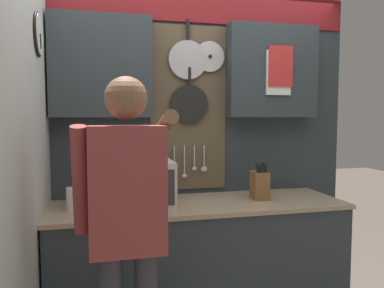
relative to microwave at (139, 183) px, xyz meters
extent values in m
cube|color=#2D383D|center=(0.43, 0.00, -0.64)|extent=(2.06, 0.64, 0.91)
cube|color=tan|center=(0.43, 0.00, -0.17)|extent=(2.09, 0.67, 0.03)
cube|color=#2D383D|center=(0.43, 0.34, 0.17)|extent=(2.66, 0.04, 2.53)
cube|color=maroon|center=(0.43, 0.31, 1.31)|extent=(2.62, 0.02, 0.25)
cube|color=#2D383D|center=(-0.24, 0.24, 0.82)|extent=(0.72, 0.16, 0.73)
cube|color=#2D383D|center=(1.09, 0.24, 0.82)|extent=(0.74, 0.16, 0.73)
cube|color=brown|center=(0.42, 0.31, 0.52)|extent=(0.60, 0.01, 1.28)
cylinder|color=#B7B7BC|center=(0.41, 0.28, 0.90)|extent=(0.30, 0.02, 0.30)
cube|color=black|center=(0.41, 0.28, 1.12)|extent=(0.02, 0.02, 0.15)
cylinder|color=black|center=(0.42, 0.28, 0.56)|extent=(0.30, 0.02, 0.30)
cube|color=black|center=(0.42, 0.28, 0.77)|extent=(0.02, 0.02, 0.13)
cylinder|color=silver|center=(0.59, 0.28, 0.93)|extent=(0.24, 0.01, 0.24)
sphere|color=black|center=(0.59, 0.27, 0.93)|extent=(0.03, 0.03, 0.03)
cylinder|color=silver|center=(0.30, 0.28, 0.13)|extent=(0.01, 0.01, 0.20)
ellipsoid|color=silver|center=(0.30, 0.28, 0.02)|extent=(0.05, 0.01, 0.04)
cylinder|color=silver|center=(0.38, 0.28, 0.12)|extent=(0.01, 0.01, 0.23)
ellipsoid|color=silver|center=(0.38, 0.28, -0.01)|extent=(0.04, 0.01, 0.03)
cylinder|color=silver|center=(0.46, 0.28, 0.15)|extent=(0.01, 0.01, 0.17)
ellipsoid|color=silver|center=(0.46, 0.28, 0.05)|extent=(0.04, 0.01, 0.03)
cylinder|color=silver|center=(0.54, 0.28, 0.15)|extent=(0.01, 0.01, 0.18)
ellipsoid|color=silver|center=(0.54, 0.28, 0.04)|extent=(0.05, 0.01, 0.05)
cube|color=white|center=(1.11, 0.15, 0.80)|extent=(0.21, 0.02, 0.35)
cube|color=red|center=(1.12, 0.14, 0.85)|extent=(0.20, 0.02, 0.31)
cube|color=silver|center=(-0.63, -0.38, 0.17)|extent=(0.04, 1.60, 2.53)
cylinder|color=white|center=(-0.60, -0.12, 0.95)|extent=(0.02, 0.25, 0.25)
torus|color=black|center=(-0.61, -0.12, 0.95)|extent=(0.02, 0.27, 0.27)
cube|color=black|center=(-0.59, -0.13, 0.91)|extent=(0.01, 0.03, 0.09)
cube|color=silver|center=(0.00, 0.00, 0.00)|extent=(0.46, 0.38, 0.31)
cube|color=black|center=(-0.05, -0.19, 0.00)|extent=(0.26, 0.01, 0.19)
cube|color=#333338|center=(0.16, -0.19, 0.00)|extent=(0.10, 0.01, 0.23)
cube|color=brown|center=(0.90, 0.00, -0.05)|extent=(0.12, 0.16, 0.21)
cylinder|color=black|center=(0.86, -0.03, 0.08)|extent=(0.02, 0.03, 0.07)
cylinder|color=black|center=(0.88, -0.03, 0.07)|extent=(0.02, 0.02, 0.05)
cylinder|color=black|center=(0.90, -0.03, 0.09)|extent=(0.02, 0.03, 0.08)
cylinder|color=black|center=(0.91, -0.03, 0.08)|extent=(0.02, 0.03, 0.07)
cylinder|color=black|center=(0.93, -0.03, 0.08)|extent=(0.02, 0.03, 0.06)
cylinder|color=white|center=(-0.42, 0.00, -0.08)|extent=(0.12, 0.12, 0.15)
cylinder|color=silver|center=(-0.42, 0.00, 0.05)|extent=(0.03, 0.04, 0.30)
cylinder|color=tan|center=(-0.42, -0.01, 0.00)|extent=(0.03, 0.05, 0.19)
cylinder|color=silver|center=(-0.41, 0.03, 0.04)|extent=(0.04, 0.03, 0.27)
cylinder|color=tan|center=(-0.40, 0.01, 0.01)|extent=(0.05, 0.05, 0.21)
cylinder|color=tan|center=(-0.39, 0.01, 0.01)|extent=(0.04, 0.02, 0.21)
cylinder|color=silver|center=(-0.42, -0.01, 0.00)|extent=(0.05, 0.02, 0.20)
cylinder|color=black|center=(-0.42, -0.02, 0.05)|extent=(0.02, 0.05, 0.29)
cylinder|color=red|center=(-0.43, -0.01, 0.00)|extent=(0.05, 0.02, 0.19)
cube|color=#993D3D|center=(-0.12, -0.67, 0.09)|extent=(0.38, 0.22, 0.65)
sphere|color=brown|center=(-0.12, -0.67, 0.55)|extent=(0.22, 0.22, 0.22)
cylinder|color=#993D3D|center=(-0.35, -0.63, 0.14)|extent=(0.08, 0.22, 0.58)
cylinder|color=brown|center=(0.11, -0.39, 0.40)|extent=(0.08, 0.58, 0.21)
camera|label=1|loc=(-0.24, -2.56, 0.47)|focal=35.00mm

